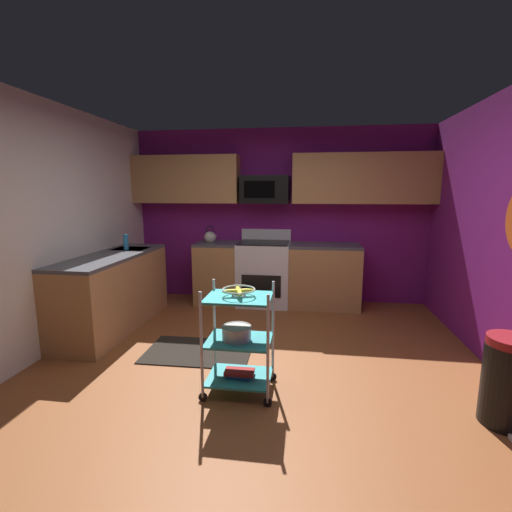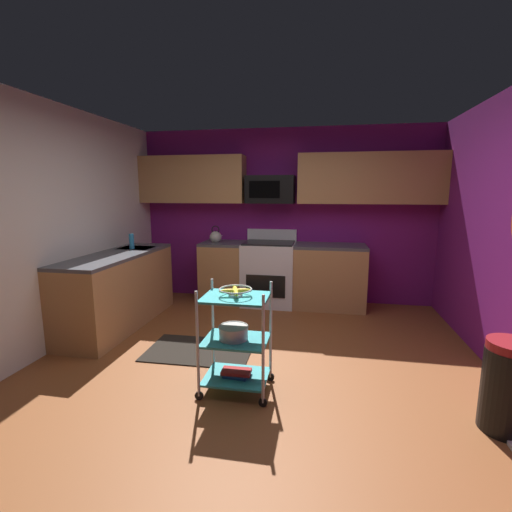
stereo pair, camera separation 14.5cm
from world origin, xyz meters
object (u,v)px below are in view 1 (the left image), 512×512
object	(u,v)px
kettle	(210,237)
trash_can	(508,381)
fruit_bowl	(239,291)
microwave	(265,190)
oven_range	(264,272)
book_stack	(239,373)
dish_soap_bottle	(126,242)
mixing_bowl_large	(237,332)
rolling_cart	(239,340)

from	to	relation	value
kettle	trash_can	distance (m)	3.98
fruit_bowl	trash_can	bearing A→B (deg)	-4.73
microwave	trash_can	size ratio (longest dim) A/B	1.06
oven_range	kettle	world-z (taller)	kettle
oven_range	book_stack	xyz separation A→B (m)	(0.09, -2.47, -0.32)
kettle	trash_can	world-z (taller)	kettle
book_stack	kettle	size ratio (longest dim) A/B	0.95
kettle	dish_soap_bottle	distance (m)	1.24
trash_can	mixing_bowl_large	bearing A→B (deg)	175.32
book_stack	microwave	bearing A→B (deg)	92.10
book_stack	kettle	distance (m)	2.76
fruit_bowl	mixing_bowl_large	size ratio (longest dim) A/B	1.08
oven_range	mixing_bowl_large	size ratio (longest dim) A/B	4.37
fruit_bowl	dish_soap_bottle	xyz separation A→B (m)	(-1.81, 1.62, 0.14)
mixing_bowl_large	trash_can	xyz separation A→B (m)	(2.02, -0.16, -0.19)
kettle	dish_soap_bottle	bearing A→B (deg)	-136.76
kettle	microwave	bearing A→B (deg)	7.58
fruit_bowl	mixing_bowl_large	bearing A→B (deg)	-180.00
oven_range	dish_soap_bottle	bearing A→B (deg)	-153.60
oven_range	rolling_cart	world-z (taller)	oven_range
rolling_cart	mixing_bowl_large	xyz separation A→B (m)	(-0.02, -0.00, 0.07)
fruit_bowl	book_stack	size ratio (longest dim) A/B	1.08
mixing_bowl_large	book_stack	world-z (taller)	mixing_bowl_large
microwave	mixing_bowl_large	size ratio (longest dim) A/B	2.78
trash_can	fruit_bowl	bearing A→B (deg)	175.27
fruit_bowl	mixing_bowl_large	world-z (taller)	fruit_bowl
microwave	rolling_cart	bearing A→B (deg)	-87.90
microwave	dish_soap_bottle	world-z (taller)	microwave
kettle	dish_soap_bottle	size ratio (longest dim) A/B	1.32
oven_range	book_stack	size ratio (longest dim) A/B	4.37
microwave	mixing_bowl_large	world-z (taller)	microwave
kettle	oven_range	bearing A→B (deg)	0.27
rolling_cart	trash_can	bearing A→B (deg)	-4.73
oven_range	fruit_bowl	distance (m)	2.51
book_stack	kettle	world-z (taller)	kettle
mixing_bowl_large	trash_can	world-z (taller)	trash_can
oven_range	fruit_bowl	bearing A→B (deg)	-87.82
rolling_cart	trash_can	distance (m)	2.01
oven_range	rolling_cart	size ratio (longest dim) A/B	1.20
microwave	trash_can	world-z (taller)	microwave
oven_range	book_stack	distance (m)	2.49
rolling_cart	dish_soap_bottle	xyz separation A→B (m)	(-1.81, 1.62, 0.57)
mixing_bowl_large	kettle	world-z (taller)	kettle
microwave	dish_soap_bottle	xyz separation A→B (m)	(-1.72, -0.96, -0.68)
mixing_bowl_large	book_stack	distance (m)	0.36
fruit_bowl	dish_soap_bottle	bearing A→B (deg)	138.25
oven_range	microwave	size ratio (longest dim) A/B	1.57
microwave	fruit_bowl	xyz separation A→B (m)	(0.09, -2.58, -0.82)
oven_range	kettle	size ratio (longest dim) A/B	4.17
microwave	rolling_cart	world-z (taller)	microwave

